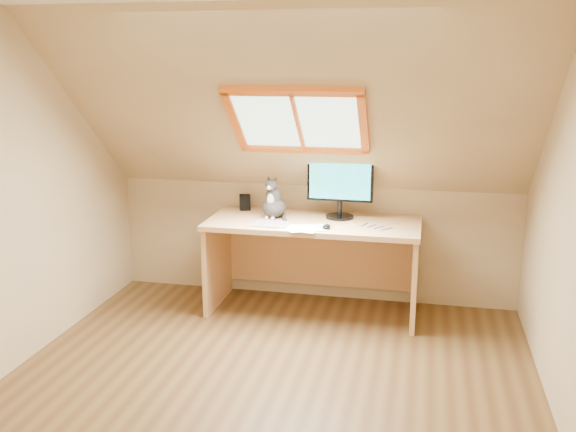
# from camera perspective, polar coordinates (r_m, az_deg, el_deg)

# --- Properties ---
(ground) EXTENTS (3.50, 3.50, 0.00)m
(ground) POSITION_cam_1_polar(r_m,az_deg,el_deg) (4.26, -2.06, -15.24)
(ground) COLOR brown
(ground) RESTS_ON ground
(room_shell) EXTENTS (3.52, 3.52, 2.41)m
(room_shell) POSITION_cam_1_polar(r_m,az_deg,el_deg) (3.69, -2.61, 3.85)
(room_shell) COLOR tan
(room_shell) RESTS_ON ground
(desk) EXTENTS (1.72, 0.75, 0.79)m
(desk) POSITION_cam_1_polar(r_m,az_deg,el_deg) (5.35, 2.40, -2.65)
(desk) COLOR tan
(desk) RESTS_ON ground
(monitor) EXTENTS (0.54, 0.23, 0.50)m
(monitor) POSITION_cam_1_polar(r_m,az_deg,el_deg) (5.25, 4.66, 2.85)
(monitor) COLOR black
(monitor) RESTS_ON desk
(cat) EXTENTS (0.23, 0.27, 0.36)m
(cat) POSITION_cam_1_polar(r_m,az_deg,el_deg) (5.29, -1.28, 1.22)
(cat) COLOR #393532
(cat) RESTS_ON desk
(desk_speaker) EXTENTS (0.12, 0.12, 0.13)m
(desk_speaker) POSITION_cam_1_polar(r_m,az_deg,el_deg) (5.58, -3.85, 1.22)
(desk_speaker) COLOR black
(desk_speaker) RESTS_ON desk
(graphics_tablet) EXTENTS (0.29, 0.21, 0.01)m
(graphics_tablet) POSITION_cam_1_polar(r_m,az_deg,el_deg) (5.08, -1.48, -0.72)
(graphics_tablet) COLOR #B2B2B7
(graphics_tablet) RESTS_ON desk
(mouse) EXTENTS (0.06, 0.11, 0.03)m
(mouse) POSITION_cam_1_polar(r_m,az_deg,el_deg) (4.96, 3.45, -0.96)
(mouse) COLOR black
(mouse) RESTS_ON desk
(papers) EXTENTS (0.35, 0.30, 0.01)m
(papers) POSITION_cam_1_polar(r_m,az_deg,el_deg) (4.97, 1.73, -1.10)
(papers) COLOR white
(papers) RESTS_ON desk
(cables) EXTENTS (0.51, 0.26, 0.01)m
(cables) POSITION_cam_1_polar(r_m,az_deg,el_deg) (5.05, 6.69, -0.93)
(cables) COLOR silver
(cables) RESTS_ON desk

